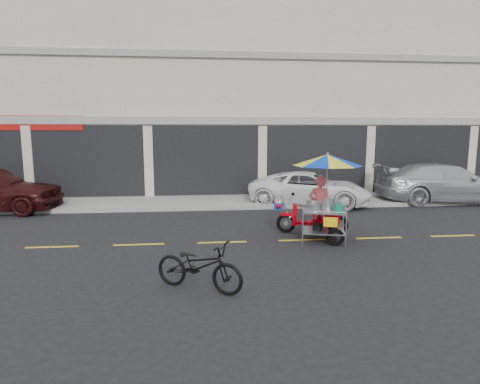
{
  "coord_description": "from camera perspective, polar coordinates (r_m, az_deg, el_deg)",
  "views": [
    {
      "loc": [
        -2.53,
        -9.5,
        2.7
      ],
      "look_at": [
        -1.5,
        0.6,
        1.15
      ],
      "focal_mm": 30.0,
      "sensor_mm": 36.0,
      "label": 1
    }
  ],
  "objects": [
    {
      "name": "sidewalk",
      "position": [
        15.44,
        3.7,
        -1.13
      ],
      "size": [
        45.0,
        3.0,
        0.15
      ],
      "primitive_type": "cube",
      "color": "gray",
      "rests_on": "ground"
    },
    {
      "name": "shophouse_block",
      "position": [
        20.85,
        9.29,
        12.79
      ],
      "size": [
        36.0,
        8.11,
        10.4
      ],
      "color": "beige",
      "rests_on": "ground"
    },
    {
      "name": "white_pickup",
      "position": [
        14.91,
        9.88,
        0.49
      ],
      "size": [
        4.81,
        3.4,
        1.22
      ],
      "primitive_type": "imported",
      "rotation": [
        0.0,
        0.0,
        1.22
      ],
      "color": "white",
      "rests_on": "ground"
    },
    {
      "name": "centerline",
      "position": [
        10.2,
        8.82,
        -6.76
      ],
      "size": [
        42.0,
        0.1,
        0.01
      ],
      "primitive_type": "cube",
      "color": "gold",
      "rests_on": "ground"
    },
    {
      "name": "food_vendor_rig",
      "position": [
        10.2,
        11.75,
        1.06
      ],
      "size": [
        2.17,
        2.13,
        2.2
      ],
      "rotation": [
        0.0,
        0.0,
        -0.27
      ],
      "color": "black",
      "rests_on": "ground"
    },
    {
      "name": "ground",
      "position": [
        10.2,
        8.82,
        -6.78
      ],
      "size": [
        90.0,
        90.0,
        0.0
      ],
      "primitive_type": "plane",
      "color": "black"
    },
    {
      "name": "silver_pickup",
      "position": [
        17.07,
        27.19,
        1.12
      ],
      "size": [
        5.23,
        2.43,
        1.48
      ],
      "primitive_type": "imported",
      "rotation": [
        0.0,
        0.0,
        1.5
      ],
      "color": "silver",
      "rests_on": "ground"
    },
    {
      "name": "near_bicycle",
      "position": [
        6.96,
        -5.85,
        -10.39
      ],
      "size": [
        1.71,
        1.3,
        0.86
      ],
      "primitive_type": "imported",
      "rotation": [
        0.0,
        0.0,
        1.06
      ],
      "color": "black",
      "rests_on": "ground"
    }
  ]
}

